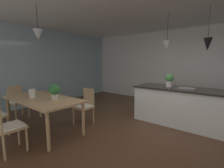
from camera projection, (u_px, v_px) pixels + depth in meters
The scene contains 14 objects.
ground_plane at pixel (142, 136), 3.36m from camera, with size 10.00×8.40×0.04m, color #4C301E.
wall_back_kitchen at pixel (187, 67), 5.69m from camera, with size 10.00×0.12×2.70m, color white.
window_wall_left_glazing at pixel (41, 67), 5.70m from camera, with size 0.06×8.40×2.70m, color #9EB7C6.
dining_table at pixel (42, 101), 3.52m from camera, with size 1.96×0.94×0.74m.
chair_near_right at pixel (7, 126), 2.63m from camera, with size 0.40×0.40×0.87m.
chair_far_right at pixel (85, 105), 3.92m from camera, with size 0.41×0.41×0.87m.
chair_window_end at pixel (18, 100), 4.38m from camera, with size 0.43×0.43×0.87m.
kitchen_island at pixel (182, 106), 3.89m from camera, with size 2.27×0.85×0.91m.
pendant_over_table at pixel (38, 34), 3.31m from camera, with size 0.20×0.20×0.71m.
pendant_over_island_main at pixel (167, 45), 3.96m from camera, with size 0.23×0.23×0.85m.
pendant_over_island_aux at pixel (208, 44), 3.42m from camera, with size 0.17×0.17×0.94m.
potted_plant_on_island at pixel (169, 80), 4.01m from camera, with size 0.20×0.20×0.33m.
potted_plant_on_table at pixel (54, 91), 3.38m from camera, with size 0.23×0.23×0.32m.
vase_on_dining_table at pixel (32, 94), 3.50m from camera, with size 0.13×0.13×0.20m.
Camera 1 is at (1.51, -2.87, 1.51)m, focal length 25.60 mm.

